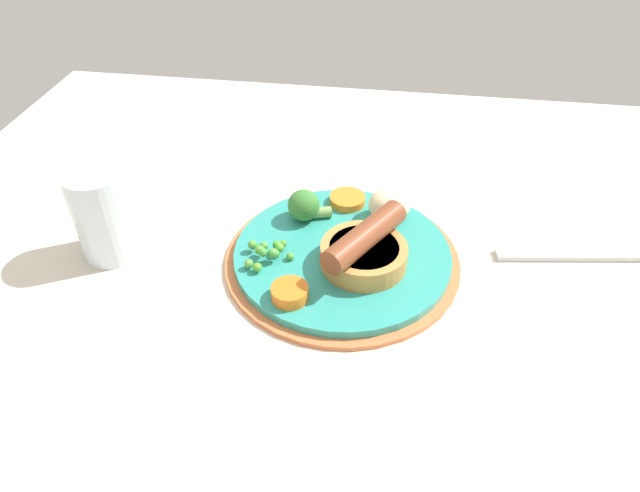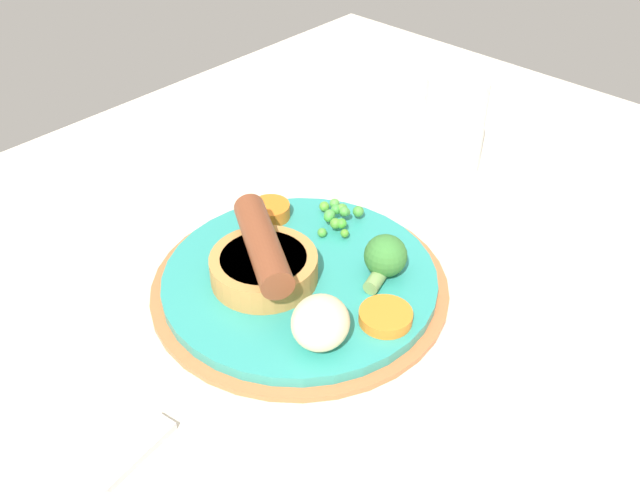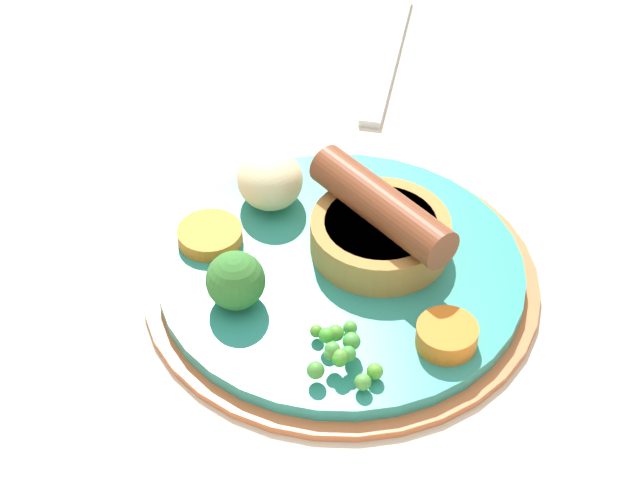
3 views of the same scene
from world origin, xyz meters
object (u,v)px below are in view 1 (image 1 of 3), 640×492
Objects in this scene: dinner_plate at (337,256)px; carrot_slice_2 at (285,292)px; pea_pile at (262,251)px; fork at (578,254)px; broccoli_floret_near at (300,205)px; carrot_slice_1 at (343,199)px; drinking_glass at (99,214)px; potato_chunk_0 at (389,205)px; sausage_pudding at (359,249)px.

carrot_slice_2 is (-3.97, -7.43, 1.48)cm from dinner_plate.
dinner_plate is 7.85cm from pea_pile.
dinner_plate is at bearing -178.17° from fork.
dinner_plate is 5.02× the size of broccoli_floret_near.
carrot_slice_2 is at bearing 76.86° from broccoli_floret_near.
dinner_plate reaches higher than fork.
carrot_slice_2 reaches higher than carrot_slice_1.
drinking_glass is (-16.52, 0.45, 2.46)cm from pea_pile.
dinner_plate is 8.55cm from carrot_slice_2.
potato_chunk_0 is 1.16× the size of carrot_slice_1.
dinner_plate is 2.34× the size of sausage_pudding.
potato_chunk_0 reaches higher than carrot_slice_1.
broccoli_floret_near reaches higher than dinner_plate.
carrot_slice_1 is (-5.15, 2.15, -1.34)cm from potato_chunk_0.
carrot_slice_1 is (4.21, 3.52, -1.20)cm from broccoli_floret_near.
sausage_pudding is 8.55cm from carrot_slice_2.
dinner_plate is 6.91× the size of carrot_slice_2.
broccoli_floret_near is at bearing 70.25° from pea_pile.
carrot_slice_2 is 0.19× the size of fork.
fork is 48.97cm from drinking_glass.
sausage_pudding is 9.51cm from broccoli_floret_near.
carrot_slice_1 is 1.15× the size of carrot_slice_2.
broccoli_floret_near is at bearing 170.83° from fork.
broccoli_floret_near reaches higher than fork.
fork is 1.86× the size of drinking_glass.
broccoli_floret_near is at bearing 19.56° from drinking_glass.
sausage_pudding is 26.08cm from drinking_glass.
dinner_plate is at bearing -86.97° from carrot_slice_1.
carrot_slice_1 is at bearing 46.38° from sausage_pudding.
potato_chunk_0 reaches higher than dinner_plate.
drinking_glass is at bearing 164.54° from carrot_slice_2.
sausage_pudding reaches higher than potato_chunk_0.
pea_pile is at bearing 53.94° from broccoli_floret_near.
pea_pile reaches higher than carrot_slice_2.
pea_pile reaches higher than dinner_plate.
pea_pile reaches higher than fork.
potato_chunk_0 is at bearing 172.03° from broccoli_floret_near.
fork is at bearing 11.98° from pea_pile.
pea_pile is 14.76cm from potato_chunk_0.
drinking_glass is (-26.03, -0.26, 1.60)cm from sausage_pudding.
pea_pile is at bearing -1.56° from drinking_glass.
sausage_pudding reaches higher than fork.
sausage_pudding is at bearing 42.64° from carrot_slice_2.
dinner_plate is 1.33× the size of fork.
broccoli_floret_near is 1.38× the size of carrot_slice_2.
carrot_slice_2 is (3.28, -5.03, -0.31)cm from pea_pile.
drinking_glass reaches higher than potato_chunk_0.
dinner_plate is 8.23cm from potato_chunk_0.
broccoli_floret_near is 5.62cm from carrot_slice_1.
carrot_slice_2 is at bearing -56.88° from pea_pile.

